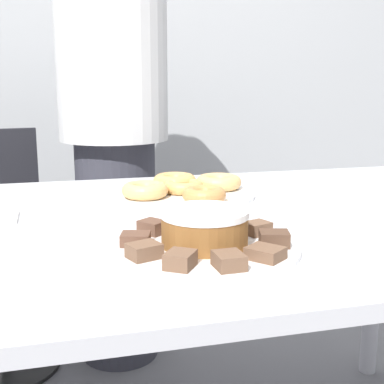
{
  "coord_description": "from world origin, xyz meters",
  "views": [
    {
      "loc": [
        -0.28,
        -1.13,
        1.07
      ],
      "look_at": [
        0.02,
        -0.01,
        0.82
      ],
      "focal_mm": 50.0,
      "sensor_mm": 36.0,
      "label": 1
    }
  ],
  "objects_px": {
    "plate_donuts": "(183,194)",
    "frosted_cake": "(205,227)",
    "person_standing": "(114,127)",
    "plate_cake": "(205,248)"
  },
  "relations": [
    {
      "from": "plate_cake",
      "to": "frosted_cake",
      "type": "height_order",
      "value": "frosted_cake"
    },
    {
      "from": "plate_donuts",
      "to": "frosted_cake",
      "type": "height_order",
      "value": "frosted_cake"
    },
    {
      "from": "person_standing",
      "to": "frosted_cake",
      "type": "xyz_separation_m",
      "value": [
        0.03,
        -1.08,
        -0.09
      ]
    },
    {
      "from": "plate_cake",
      "to": "frosted_cake",
      "type": "bearing_deg",
      "value": 104.04
    },
    {
      "from": "person_standing",
      "to": "frosted_cake",
      "type": "distance_m",
      "value": 1.08
    },
    {
      "from": "frosted_cake",
      "to": "plate_donuts",
      "type": "bearing_deg",
      "value": 80.86
    },
    {
      "from": "person_standing",
      "to": "plate_donuts",
      "type": "bearing_deg",
      "value": -80.06
    },
    {
      "from": "plate_cake",
      "to": "person_standing",
      "type": "bearing_deg",
      "value": 91.85
    },
    {
      "from": "person_standing",
      "to": "frosted_cake",
      "type": "relative_size",
      "value": 10.77
    },
    {
      "from": "plate_cake",
      "to": "plate_donuts",
      "type": "relative_size",
      "value": 0.91
    }
  ]
}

